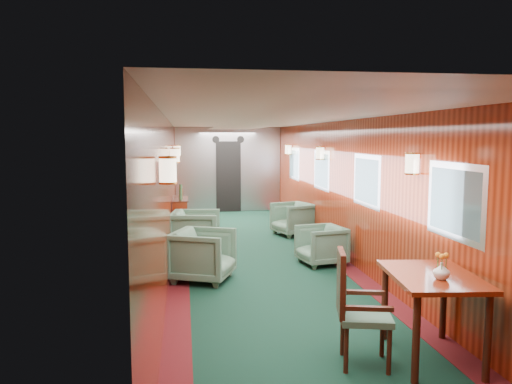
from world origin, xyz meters
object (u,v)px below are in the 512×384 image
(dining_table, at_px, (432,288))
(armchair_right_far, at_px, (293,219))
(side_chair, at_px, (354,303))
(armchair_left_far, at_px, (196,232))
(credenza, at_px, (180,219))
(armchair_right_near, at_px, (321,245))
(armchair_left_near, at_px, (203,255))

(dining_table, height_order, armchair_right_far, dining_table)
(side_chair, bearing_deg, armchair_left_far, 119.01)
(armchair_left_far, bearing_deg, side_chair, -156.18)
(side_chair, xyz_separation_m, credenza, (-1.63, 5.87, -0.13))
(armchair_right_near, bearing_deg, side_chair, -21.97)
(credenza, xyz_separation_m, armchair_left_near, (0.35, -2.92, -0.07))
(side_chair, relative_size, armchair_left_far, 1.24)
(dining_table, relative_size, credenza, 1.03)
(dining_table, xyz_separation_m, credenza, (-2.39, 5.87, -0.24))
(credenza, relative_size, armchair_left_near, 1.38)
(dining_table, height_order, armchair_left_near, dining_table)
(side_chair, xyz_separation_m, armchair_left_far, (-1.34, 4.74, -0.19))
(armchair_right_near, bearing_deg, armchair_right_far, 167.19)
(armchair_right_near, relative_size, armchair_right_far, 0.92)
(dining_table, bearing_deg, armchair_left_far, 120.81)
(side_chair, xyz_separation_m, armchair_right_far, (0.79, 6.16, -0.23))
(armchair_left_far, height_order, armchair_right_near, armchair_left_far)
(armchair_right_far, bearing_deg, side_chair, -27.24)
(credenza, distance_m, armchair_right_far, 2.43)
(dining_table, bearing_deg, side_chair, -172.79)
(dining_table, bearing_deg, armchair_left_near, 131.50)
(dining_table, distance_m, armchair_right_near, 3.64)
(dining_table, bearing_deg, armchair_right_near, 97.79)
(armchair_right_far, bearing_deg, credenza, -103.18)
(dining_table, distance_m, armchair_left_near, 3.60)
(armchair_right_far, bearing_deg, armchair_left_far, -76.29)
(armchair_right_near, bearing_deg, armchair_left_far, -129.66)
(credenza, xyz_separation_m, armchair_left_far, (0.28, -1.13, -0.06))
(armchair_left_far, bearing_deg, armchair_right_near, -110.68)
(armchair_left_near, height_order, armchair_right_near, armchair_left_near)
(credenza, relative_size, armchair_left_far, 1.34)
(side_chair, height_order, armchair_right_near, side_chair)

